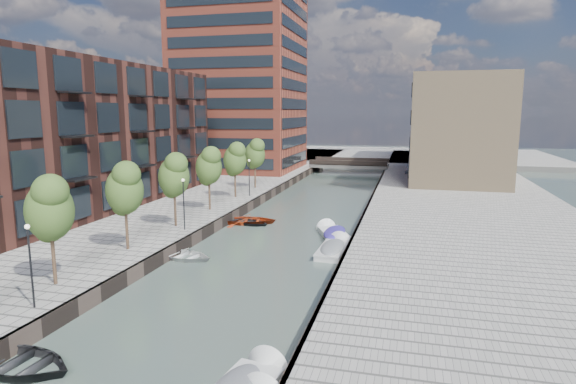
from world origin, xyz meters
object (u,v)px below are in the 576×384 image
at_px(tree_5, 235,158).
at_px(motorboat_3, 333,234).
at_px(tree_2, 124,187).
at_px(motorboat_4, 334,249).
at_px(sloop_4, 249,224).
at_px(tree_1, 49,207).
at_px(sloop_3, 184,259).
at_px(bridge, 350,164).
at_px(tree_6, 255,153).
at_px(sloop_2, 249,223).
at_px(tree_3, 174,174).
at_px(sloop_0, 18,370).
at_px(tree_4, 209,165).
at_px(car, 410,169).

xyz_separation_m(tree_5, motorboat_3, (12.55, -10.34, -5.09)).
distance_m(tree_2, motorboat_4, 15.58).
bearing_deg(sloop_4, motorboat_3, -90.21).
xyz_separation_m(tree_1, sloop_4, (4.33, 20.03, -5.31)).
relative_size(sloop_3, sloop_4, 1.10).
distance_m(bridge, tree_6, 27.63).
bearing_deg(motorboat_4, tree_2, -154.73).
bearing_deg(motorboat_3, tree_1, -125.40).
bearing_deg(sloop_2, bridge, -17.30).
bearing_deg(tree_1, tree_3, 90.00).
height_order(sloop_2, sloop_4, sloop_2).
bearing_deg(sloop_4, tree_3, 160.22).
bearing_deg(motorboat_4, sloop_4, 143.10).
relative_size(bridge, tree_1, 2.18).
bearing_deg(bridge, tree_6, -108.10).
bearing_deg(sloop_0, tree_4, 11.14).
relative_size(tree_2, car, 1.59).
xyz_separation_m(sloop_2, sloop_4, (0.14, -0.27, 0.00)).
xyz_separation_m(tree_6, sloop_3, (3.24, -26.15, -5.31)).
xyz_separation_m(sloop_0, motorboat_4, (9.80, 19.78, 0.22)).
relative_size(tree_4, motorboat_4, 1.11).
distance_m(tree_1, sloop_2, 21.40).
distance_m(tree_4, sloop_2, 6.80).
relative_size(tree_2, sloop_3, 1.35).
xyz_separation_m(sloop_0, sloop_3, (-0.28, 15.34, 0.00)).
bearing_deg(sloop_4, tree_5, 44.44).
xyz_separation_m(tree_2, tree_4, (0.00, 14.00, 0.00)).
height_order(tree_2, motorboat_3, tree_2).
xyz_separation_m(tree_2, tree_3, (0.00, 7.00, 0.00)).
distance_m(tree_2, tree_4, 14.00).
distance_m(tree_4, tree_6, 14.00).
height_order(bridge, motorboat_3, bridge).
relative_size(tree_1, sloop_0, 1.17).
xyz_separation_m(bridge, tree_1, (-8.50, -61.00, 3.92)).
bearing_deg(tree_5, tree_4, -90.00).
distance_m(tree_3, sloop_0, 21.46).
height_order(tree_2, sloop_3, tree_2).
xyz_separation_m(bridge, tree_5, (-8.50, -33.00, 3.92)).
distance_m(sloop_0, sloop_4, 26.54).
distance_m(tree_5, sloop_4, 10.51).
xyz_separation_m(tree_2, sloop_3, (3.24, 1.85, -5.31)).
bearing_deg(tree_5, sloop_4, -61.46).
relative_size(tree_5, motorboat_3, 1.05).
bearing_deg(bridge, tree_5, -104.44).
relative_size(tree_6, car, 1.59).
distance_m(tree_5, tree_6, 7.00).
distance_m(tree_3, sloop_4, 9.13).
distance_m(tree_5, car, 32.60).
bearing_deg(tree_3, tree_1, -90.00).
xyz_separation_m(tree_4, sloop_4, (4.33, -0.97, -5.31)).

